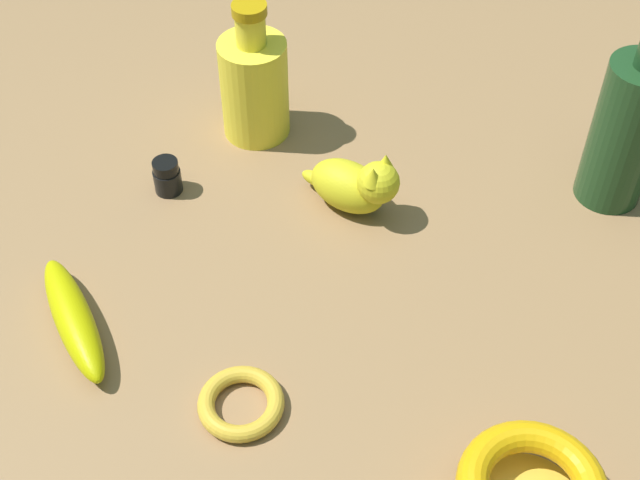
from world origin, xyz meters
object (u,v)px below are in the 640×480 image
nail_polish_jar (167,176)px  bangle (241,403)px  cat_figurine (356,184)px  bottle_short (254,84)px  banana (73,319)px  bottle_tall (626,129)px

nail_polish_jar → bangle: (0.24, 0.20, -0.01)m
cat_figurine → bottle_short: bottle_short is taller
nail_polish_jar → bangle: nail_polish_jar is taller
cat_figurine → bangle: bearing=-1.9°
cat_figurine → banana: cat_figurine is taller
bottle_short → bottle_tall: (-0.04, 0.43, 0.03)m
banana → bangle: bearing=35.0°
bottle_tall → bangle: bearing=-33.2°
banana → bottle_tall: bearing=82.2°
nail_polish_jar → cat_figurine: bearing=103.3°
cat_figurine → nail_polish_jar: cat_figurine is taller
nail_polish_jar → bangle: 0.32m
bottle_tall → cat_figurine: bearing=-64.1°
bottle_tall → nail_polish_jar: (0.18, -0.48, -0.07)m
bottle_short → nail_polish_jar: bearing=-20.6°
bottle_tall → nail_polish_jar: 0.52m
cat_figurine → bottle_tall: bearing=115.9°
cat_figurine → bottle_short: bearing=-118.4°
cat_figurine → bottle_tall: 0.30m
bottle_short → nail_polish_jar: 0.15m
bangle → bottle_tall: bearing=146.8°
bottle_short → bottle_tall: size_ratio=0.76×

